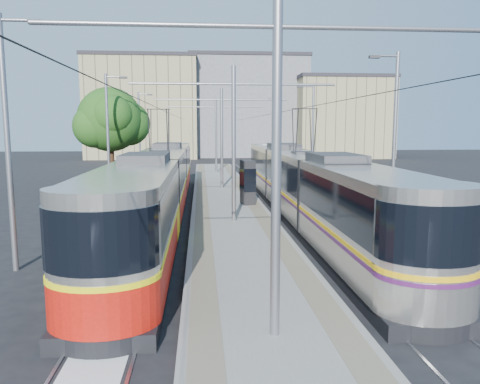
{
  "coord_description": "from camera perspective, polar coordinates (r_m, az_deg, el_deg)",
  "views": [
    {
      "loc": [
        -1.5,
        -13.19,
        4.59
      ],
      "look_at": [
        0.31,
        8.31,
        1.6
      ],
      "focal_mm": 35.0,
      "sensor_mm": 36.0,
      "label": 1
    }
  ],
  "objects": [
    {
      "name": "shelter",
      "position": [
        26.2,
        0.94,
        1.32
      ],
      "size": [
        0.85,
        1.21,
        2.47
      ],
      "rotation": [
        0.0,
        0.0,
        0.16
      ],
      "color": "black",
      "rests_on": "platform"
    },
    {
      "name": "tactile_strip_right",
      "position": [
        30.64,
        0.76,
        -0.15
      ],
      "size": [
        0.7,
        50.0,
        0.01
      ],
      "primitive_type": "cube",
      "color": "gray",
      "rests_on": "platform"
    },
    {
      "name": "platform",
      "position": [
        30.55,
        -1.95,
        -0.47
      ],
      "size": [
        4.0,
        50.0,
        0.3
      ],
      "primitive_type": "cube",
      "color": "gray",
      "rests_on": "ground"
    },
    {
      "name": "track_arrow",
      "position": [
        11.37,
        -15.66,
        -16.2
      ],
      "size": [
        1.2,
        5.0,
        0.01
      ],
      "primitive_type": "cube",
      "color": "silver",
      "rests_on": "ground"
    },
    {
      "name": "building_centre",
      "position": [
        77.62,
        0.75,
        10.28
      ],
      "size": [
        18.36,
        14.28,
        15.64
      ],
      "color": "slate",
      "rests_on": "ground"
    },
    {
      "name": "tram_right",
      "position": [
        23.63,
        7.68,
        1.18
      ],
      "size": [
        2.43,
        27.93,
        5.5
      ],
      "color": "black",
      "rests_on": "ground"
    },
    {
      "name": "ground",
      "position": [
        14.05,
        1.61,
        -11.19
      ],
      "size": [
        160.0,
        160.0,
        0.0
      ],
      "primitive_type": "plane",
      "color": "black",
      "rests_on": "ground"
    },
    {
      "name": "building_left",
      "position": [
        73.74,
        -11.61,
        9.99
      ],
      "size": [
        16.32,
        12.24,
        14.98
      ],
      "color": "#968D66",
      "rests_on": "ground"
    },
    {
      "name": "rails",
      "position": [
        30.57,
        -1.95,
        -0.72
      ],
      "size": [
        8.71,
        70.0,
        0.03
      ],
      "color": "gray",
      "rests_on": "ground"
    },
    {
      "name": "street_lamps",
      "position": [
        34.23,
        -2.32,
        7.2
      ],
      "size": [
        15.18,
        38.22,
        8.0
      ],
      "color": "gray",
      "rests_on": "ground"
    },
    {
      "name": "tram_left",
      "position": [
        24.44,
        -9.71,
        1.0
      ],
      "size": [
        2.43,
        30.5,
        5.5
      ],
      "color": "black",
      "rests_on": "ground"
    },
    {
      "name": "tactile_strip_left",
      "position": [
        30.49,
        -4.67,
        -0.22
      ],
      "size": [
        0.7,
        50.0,
        0.01
      ],
      "primitive_type": "cube",
      "color": "gray",
      "rests_on": "platform"
    },
    {
      "name": "catenary",
      "position": [
        27.39,
        -1.69,
        7.75
      ],
      "size": [
        9.2,
        70.0,
        7.0
      ],
      "color": "gray",
      "rests_on": "platform"
    },
    {
      "name": "tree",
      "position": [
        35.94,
        -15.03,
        8.37
      ],
      "size": [
        5.15,
        4.76,
        7.49
      ],
      "color": "#382314",
      "rests_on": "ground"
    },
    {
      "name": "building_right",
      "position": [
        74.38,
        12.14,
        8.89
      ],
      "size": [
        14.28,
        10.2,
        12.21
      ],
      "color": "#968D66",
      "rests_on": "ground"
    }
  ]
}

